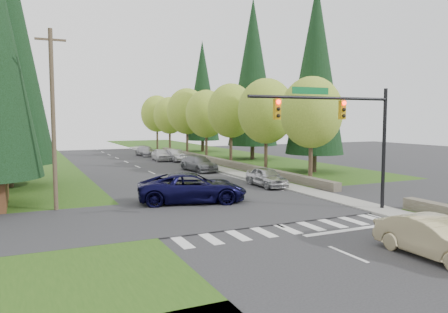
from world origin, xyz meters
TOP-DOWN VIEW (x-y plane):
  - ground at (0.00, 0.00)m, footprint 120.00×120.00m
  - grass_east at (13.00, 20.00)m, footprint 14.00×110.00m
  - cross_street at (0.00, 8.00)m, footprint 120.00×8.00m
  - sidewalk_east at (6.90, 22.00)m, footprint 1.80×80.00m
  - curb_east at (6.05, 22.00)m, footprint 0.20×80.00m
  - stone_wall_north at (8.60, 30.00)m, footprint 0.70×40.00m
  - traffic_signal at (4.37, 4.50)m, footprint 8.70×0.37m
  - utility_pole at (-9.50, 12.00)m, footprint 1.60×0.24m
  - decid_tree_0 at (9.20, 14.00)m, footprint 4.80×4.80m
  - decid_tree_1 at (9.30, 21.00)m, footprint 5.20×5.20m
  - decid_tree_2 at (9.10, 28.00)m, footprint 5.00×5.00m
  - decid_tree_3 at (9.20, 35.00)m, footprint 5.00×5.00m
  - decid_tree_4 at (9.30, 42.00)m, footprint 5.40×5.40m
  - decid_tree_5 at (9.10, 49.00)m, footprint 4.80×4.80m
  - decid_tree_6 at (9.20, 56.00)m, footprint 5.20×5.20m
  - conifer_w_c at (-12.00, 22.00)m, footprint 6.46×6.46m
  - conifer_e_a at (14.00, 20.00)m, footprint 5.44×5.44m
  - conifer_e_b at (15.00, 34.00)m, footprint 6.12×6.12m
  - conifer_e_c at (14.00, 48.00)m, footprint 5.10×5.10m
  - sedan_champagne at (2.59, -2.72)m, footprint 1.66×4.64m
  - suv_navy at (-1.75, 11.00)m, footprint 7.19×4.71m
  - parked_car_a at (5.60, 14.58)m, footprint 1.79×4.31m
  - parked_car_b at (4.53, 25.75)m, footprint 2.65×5.31m
  - parked_car_c at (5.53, 35.88)m, footprint 1.61×4.30m
  - parked_car_d at (4.20, 37.36)m, footprint 2.05×4.46m
  - parked_car_e at (4.20, 44.50)m, footprint 2.14×4.73m

SIDE VIEW (x-z plane):
  - ground at x=0.00m, z-range 0.00..0.00m
  - cross_street at x=0.00m, z-range -0.05..0.05m
  - grass_east at x=13.00m, z-range 0.00..0.06m
  - sidewalk_east at x=6.90m, z-range 0.00..0.13m
  - curb_east at x=6.05m, z-range 0.00..0.13m
  - stone_wall_north at x=8.60m, z-range 0.00..0.70m
  - parked_car_e at x=4.20m, z-range 0.00..1.35m
  - parked_car_c at x=5.53m, z-range 0.00..1.40m
  - parked_car_a at x=5.60m, z-range 0.00..1.46m
  - parked_car_b at x=4.53m, z-range 0.00..1.48m
  - parked_car_d at x=4.20m, z-range 0.00..1.48m
  - sedan_champagne at x=2.59m, z-range 0.00..1.52m
  - suv_navy at x=-1.75m, z-range 0.00..1.84m
  - traffic_signal at x=4.37m, z-range 1.58..8.38m
  - utility_pole at x=-9.50m, z-range 0.14..10.14m
  - decid_tree_5 at x=9.10m, z-range 1.38..9.68m
  - decid_tree_0 at x=9.20m, z-range 1.41..9.78m
  - decid_tree_3 at x=9.20m, z-range 1.39..9.94m
  - decid_tree_1 at x=9.30m, z-range 1.40..10.20m
  - decid_tree_6 at x=9.20m, z-range 1.43..10.30m
  - decid_tree_2 at x=9.10m, z-range 1.52..10.34m
  - decid_tree_4 at x=9.30m, z-range 1.47..10.65m
  - conifer_e_c at x=14.00m, z-range 0.89..17.69m
  - conifer_e_a at x=14.00m, z-range 0.89..18.69m
  - conifer_e_b at x=15.00m, z-range 0.89..20.69m
  - conifer_w_c at x=-12.00m, z-range 0.89..21.69m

